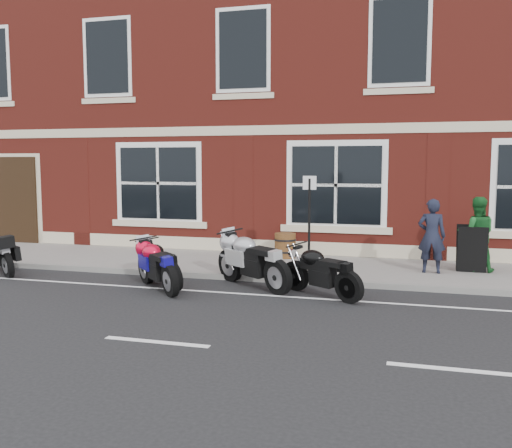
# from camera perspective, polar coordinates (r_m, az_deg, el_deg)

# --- Properties ---
(ground) EXTENTS (80.00, 80.00, 0.00)m
(ground) POSITION_cam_1_polar(r_m,az_deg,el_deg) (11.08, -3.14, -7.12)
(ground) COLOR black
(ground) RESTS_ON ground
(sidewalk) EXTENTS (30.00, 3.00, 0.12)m
(sidewalk) POSITION_cam_1_polar(r_m,az_deg,el_deg) (13.88, 0.88, -4.15)
(sidewalk) COLOR slate
(sidewalk) RESTS_ON ground
(kerb) EXTENTS (30.00, 0.16, 0.12)m
(kerb) POSITION_cam_1_polar(r_m,az_deg,el_deg) (12.39, -1.01, -5.41)
(kerb) COLOR slate
(kerb) RESTS_ON ground
(pub_building) EXTENTS (24.00, 12.00, 12.00)m
(pub_building) POSITION_cam_1_polar(r_m,az_deg,el_deg) (21.28, 6.29, 15.46)
(pub_building) COLOR maroon
(pub_building) RESTS_ON ground
(moto_sport_red) EXTENTS (1.54, 1.52, 0.92)m
(moto_sport_red) POSITION_cam_1_polar(r_m,az_deg,el_deg) (11.65, -9.79, -3.91)
(moto_sport_red) COLOR black
(moto_sport_red) RESTS_ON ground
(moto_sport_black) EXTENTS (1.49, 1.34, 0.85)m
(moto_sport_black) POSITION_cam_1_polar(r_m,az_deg,el_deg) (12.06, -9.44, -3.75)
(moto_sport_black) COLOR black
(moto_sport_black) RESTS_ON ground
(moto_sport_silver) EXTENTS (1.93, 1.49, 1.03)m
(moto_sport_silver) POSITION_cam_1_polar(r_m,az_deg,el_deg) (11.67, -0.33, -3.47)
(moto_sport_silver) COLOR black
(moto_sport_silver) RESTS_ON ground
(moto_naked_black) EXTENTS (1.71, 1.20, 0.89)m
(moto_naked_black) POSITION_cam_1_polar(r_m,az_deg,el_deg) (10.96, 6.50, -4.57)
(moto_naked_black) COLOR black
(moto_naked_black) RESTS_ON ground
(pedestrian_left) EXTENTS (0.62, 0.42, 1.64)m
(pedestrian_left) POSITION_cam_1_polar(r_m,az_deg,el_deg) (13.11, 17.16, -1.14)
(pedestrian_left) COLOR black
(pedestrian_left) RESTS_ON sidewalk
(pedestrian_right) EXTENTS (0.82, 0.64, 1.67)m
(pedestrian_right) POSITION_cam_1_polar(r_m,az_deg,el_deg) (13.63, 21.19, -0.95)
(pedestrian_right) COLOR #185723
(pedestrian_right) RESTS_ON sidewalk
(a_board_sign) EXTENTS (0.63, 0.42, 1.04)m
(a_board_sign) POSITION_cam_1_polar(r_m,az_deg,el_deg) (13.56, 20.76, -2.31)
(a_board_sign) COLOR black
(a_board_sign) RESTS_ON sidewalk
(barrel_planter) EXTENTS (0.57, 0.57, 0.63)m
(barrel_planter) POSITION_cam_1_polar(r_m,az_deg,el_deg) (14.63, 2.93, -2.15)
(barrel_planter) COLOR #452D12
(barrel_planter) RESTS_ON sidewalk
(parking_sign) EXTENTS (0.30, 0.06, 2.13)m
(parking_sign) POSITION_cam_1_polar(r_m,az_deg,el_deg) (12.67, 5.35, 0.73)
(parking_sign) COLOR black
(parking_sign) RESTS_ON sidewalk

